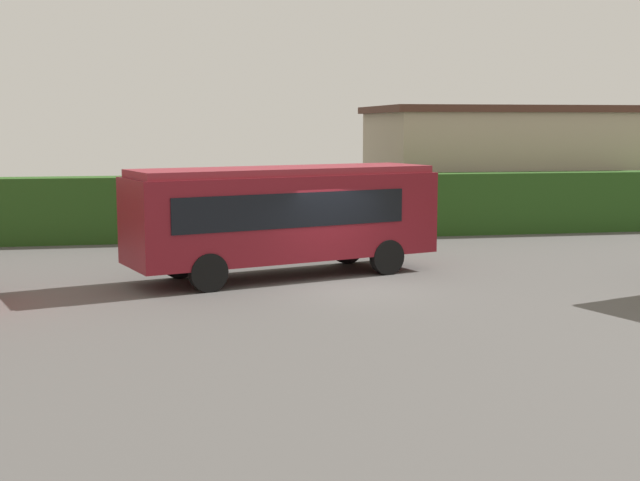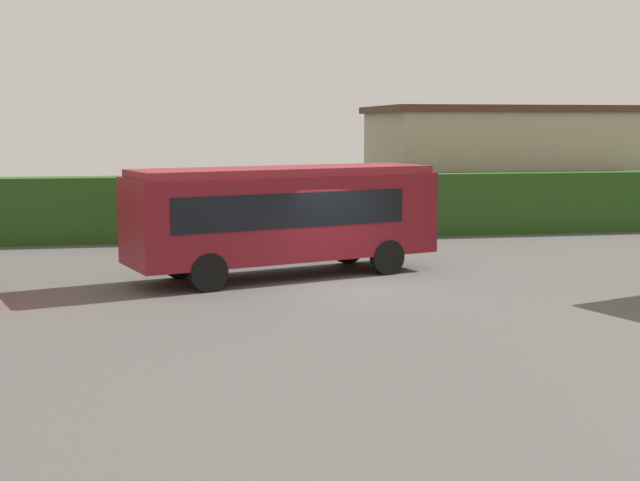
% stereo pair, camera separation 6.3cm
% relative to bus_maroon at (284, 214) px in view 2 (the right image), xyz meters
% --- Properties ---
extents(ground_plane, '(86.11, 86.11, 0.00)m').
position_rel_bus_maroon_xyz_m(ground_plane, '(1.43, -2.07, -1.77)').
color(ground_plane, '#514F4C').
extents(bus_maroon, '(9.03, 5.02, 3.06)m').
position_rel_bus_maroon_xyz_m(bus_maroon, '(0.00, 0.00, 0.00)').
color(bus_maroon, maroon).
rests_on(bus_maroon, ground_plane).
extents(person_center, '(0.41, 0.52, 1.86)m').
position_rel_bus_maroon_xyz_m(person_center, '(-1.46, 2.09, -0.78)').
color(person_center, silver).
rests_on(person_center, ground_plane).
extents(hedge_row, '(55.05, 1.28, 2.36)m').
position_rel_bus_maroon_xyz_m(hedge_row, '(1.43, 8.18, -0.59)').
color(hedge_row, '#274E1A').
rests_on(hedge_row, ground_plane).
extents(depot_building, '(11.59, 7.25, 5.01)m').
position_rel_bus_maroon_xyz_m(depot_building, '(11.67, 12.86, 0.75)').
color(depot_building, tan).
rests_on(depot_building, ground_plane).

